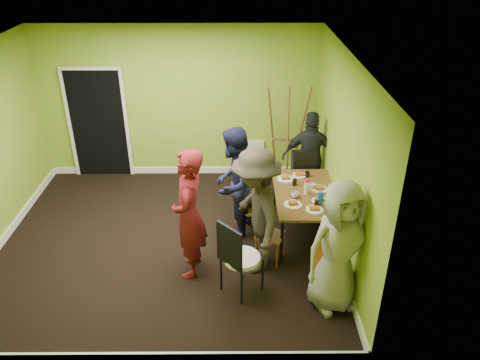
% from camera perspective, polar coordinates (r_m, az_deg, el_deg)
% --- Properties ---
extents(ground, '(5.00, 5.00, 0.00)m').
position_cam_1_polar(ground, '(7.25, -8.66, -7.34)').
color(ground, black).
rests_on(ground, ground).
extents(room_walls, '(5.04, 4.54, 2.82)m').
position_cam_1_polar(room_walls, '(6.77, -9.41, -0.32)').
color(room_walls, '#77A72B').
rests_on(room_walls, ground).
extents(dining_table, '(0.90, 1.50, 0.75)m').
position_cam_1_polar(dining_table, '(7.01, 7.93, -1.90)').
color(dining_table, black).
rests_on(dining_table, ground).
extents(chair_left_far, '(0.44, 0.44, 0.88)m').
position_cam_1_polar(chair_left_far, '(7.12, 0.78, -2.95)').
color(chair_left_far, '#CE6513').
rests_on(chair_left_far, ground).
extents(chair_left_near, '(0.47, 0.47, 0.87)m').
position_cam_1_polar(chair_left_near, '(6.57, 3.16, -6.05)').
color(chair_left_near, '#CE6513').
rests_on(chair_left_near, ground).
extents(chair_back_end, '(0.48, 0.54, 1.00)m').
position_cam_1_polar(chair_back_end, '(7.77, 7.88, 1.40)').
color(chair_back_end, '#CE6513').
rests_on(chair_back_end, ground).
extents(chair_front_end, '(0.42, 0.43, 0.91)m').
position_cam_1_polar(chair_front_end, '(6.05, 10.75, -9.78)').
color(chair_front_end, '#CE6513').
rests_on(chair_front_end, ground).
extents(chair_bentwood, '(0.60, 0.60, 1.08)m').
position_cam_1_polar(chair_bentwood, '(5.90, -0.31, -9.17)').
color(chair_bentwood, black).
rests_on(chair_bentwood, ground).
extents(easel, '(0.76, 0.71, 1.90)m').
position_cam_1_polar(easel, '(8.31, 5.69, 5.18)').
color(easel, brown).
rests_on(easel, ground).
extents(plate_near_left, '(0.26, 0.26, 0.01)m').
position_cam_1_polar(plate_near_left, '(7.30, 5.57, 0.14)').
color(plate_near_left, white).
rests_on(plate_near_left, dining_table).
extents(plate_near_right, '(0.26, 0.26, 0.01)m').
position_cam_1_polar(plate_near_right, '(6.65, 6.47, -2.98)').
color(plate_near_right, white).
rests_on(plate_near_right, dining_table).
extents(plate_far_back, '(0.22, 0.22, 0.01)m').
position_cam_1_polar(plate_far_back, '(7.43, 7.24, 0.57)').
color(plate_far_back, white).
rests_on(plate_far_back, dining_table).
extents(plate_far_front, '(0.25, 0.25, 0.01)m').
position_cam_1_polar(plate_far_front, '(6.57, 9.05, -3.59)').
color(plate_far_front, white).
rests_on(plate_far_front, dining_table).
extents(plate_wall_back, '(0.25, 0.25, 0.01)m').
position_cam_1_polar(plate_wall_back, '(7.09, 9.66, -1.09)').
color(plate_wall_back, white).
rests_on(plate_wall_back, dining_table).
extents(plate_wall_front, '(0.22, 0.22, 0.01)m').
position_cam_1_polar(plate_wall_front, '(6.79, 9.65, -2.50)').
color(plate_wall_front, white).
rests_on(plate_wall_front, dining_table).
extents(thermos, '(0.06, 0.06, 0.20)m').
position_cam_1_polar(thermos, '(6.90, 8.10, -0.92)').
color(thermos, white).
rests_on(thermos, dining_table).
extents(blue_bottle, '(0.08, 0.08, 0.20)m').
position_cam_1_polar(blue_bottle, '(6.67, 9.77, -2.18)').
color(blue_bottle, blue).
rests_on(blue_bottle, dining_table).
extents(orange_bottle, '(0.04, 0.04, 0.08)m').
position_cam_1_polar(orange_bottle, '(7.14, 6.63, -0.29)').
color(orange_bottle, '#CE6513').
rests_on(orange_bottle, dining_table).
extents(glass_mid, '(0.07, 0.07, 0.10)m').
position_cam_1_polar(glass_mid, '(7.13, 6.67, -0.26)').
color(glass_mid, black).
rests_on(glass_mid, dining_table).
extents(glass_back, '(0.07, 0.07, 0.09)m').
position_cam_1_polar(glass_back, '(7.40, 8.21, 0.72)').
color(glass_back, black).
rests_on(glass_back, dining_table).
extents(glass_front, '(0.06, 0.06, 0.10)m').
position_cam_1_polar(glass_front, '(6.62, 9.29, -2.88)').
color(glass_front, black).
rests_on(glass_front, dining_table).
extents(cup_a, '(0.11, 0.11, 0.09)m').
position_cam_1_polar(cup_a, '(6.81, 6.69, -1.80)').
color(cup_a, white).
rests_on(cup_a, dining_table).
extents(cup_b, '(0.09, 0.09, 0.08)m').
position_cam_1_polar(cup_b, '(7.06, 8.76, -0.79)').
color(cup_b, white).
rests_on(cup_b, dining_table).
extents(person_standing, '(0.45, 0.68, 1.83)m').
position_cam_1_polar(person_standing, '(6.13, -6.22, -4.21)').
color(person_standing, maroon).
rests_on(person_standing, ground).
extents(person_left_far, '(0.93, 1.03, 1.74)m').
position_cam_1_polar(person_left_far, '(6.90, -0.77, -0.45)').
color(person_left_far, '#151635').
rests_on(person_left_far, ground).
extents(person_left_near, '(0.94, 1.29, 1.79)m').
position_cam_1_polar(person_left_near, '(6.18, 1.94, -3.91)').
color(person_left_near, '#2C251D').
rests_on(person_left_near, ground).
extents(person_back_end, '(0.99, 0.52, 1.61)m').
position_cam_1_polar(person_back_end, '(7.91, 8.59, 2.69)').
color(person_back_end, black).
rests_on(person_back_end, ground).
extents(person_front_end, '(0.99, 0.80, 1.74)m').
position_cam_1_polar(person_front_end, '(5.70, 11.96, -8.06)').
color(person_front_end, gray).
rests_on(person_front_end, ground).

